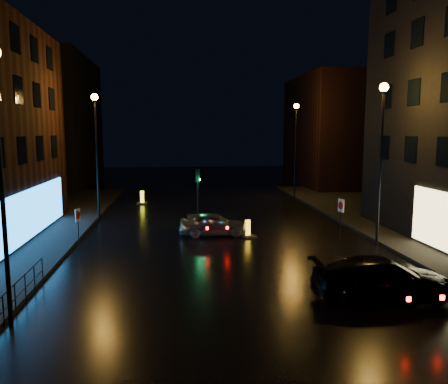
% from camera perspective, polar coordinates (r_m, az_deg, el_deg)
% --- Properties ---
extents(ground, '(120.00, 120.00, 0.00)m').
position_cam_1_polar(ground, '(16.70, 3.43, -12.90)').
color(ground, black).
rests_on(ground, ground).
extents(building_far_left, '(8.00, 16.00, 14.00)m').
position_cam_1_polar(building_far_left, '(52.12, -21.44, 8.48)').
color(building_far_left, black).
rests_on(building_far_left, ground).
extents(building_far_right, '(8.00, 14.00, 12.00)m').
position_cam_1_polar(building_far_right, '(50.59, 14.20, 7.68)').
color(building_far_right, black).
rests_on(building_far_right, ground).
extents(street_lamp_lfar, '(0.44, 0.44, 8.37)m').
position_cam_1_polar(street_lamp_lfar, '(29.83, -16.37, 6.84)').
color(street_lamp_lfar, black).
rests_on(street_lamp_lfar, ground).
extents(street_lamp_rnear, '(0.44, 0.44, 8.37)m').
position_cam_1_polar(street_lamp_rnear, '(23.84, 19.88, 6.52)').
color(street_lamp_rnear, black).
rests_on(street_lamp_rnear, ground).
extents(street_lamp_rfar, '(0.44, 0.44, 8.37)m').
position_cam_1_polar(street_lamp_rfar, '(38.84, 9.35, 7.20)').
color(street_lamp_rfar, black).
rests_on(street_lamp_rfar, ground).
extents(traffic_signal, '(1.40, 2.40, 3.45)m').
position_cam_1_polar(traffic_signal, '(29.92, -3.42, -2.61)').
color(traffic_signal, black).
rests_on(traffic_signal, ground).
extents(guard_railing, '(0.05, 6.04, 1.00)m').
position_cam_1_polar(guard_railing, '(16.17, -25.67, -11.60)').
color(guard_railing, black).
rests_on(guard_railing, ground).
extents(silver_hatchback, '(3.96, 1.73, 1.33)m').
position_cam_1_polar(silver_hatchback, '(25.20, -1.40, -4.20)').
color(silver_hatchback, '#B4B6BD').
rests_on(silver_hatchback, ground).
extents(dark_sedan, '(5.05, 2.06, 1.46)m').
position_cam_1_polar(dark_sedan, '(16.84, 19.99, -10.56)').
color(dark_sedan, black).
rests_on(dark_sedan, ground).
extents(bollard_near, '(0.99, 1.25, 0.96)m').
position_cam_1_polar(bollard_near, '(25.00, 3.11, -5.37)').
color(bollard_near, black).
rests_on(bollard_near, ground).
extents(bollard_far, '(0.88, 1.28, 1.09)m').
position_cam_1_polar(bollard_far, '(36.94, -10.62, -1.15)').
color(bollard_far, black).
rests_on(bollard_far, ground).
extents(road_sign_left, '(0.17, 0.49, 2.03)m').
position_cam_1_polar(road_sign_left, '(23.61, -18.55, -3.30)').
color(road_sign_left, black).
rests_on(road_sign_left, ground).
extents(road_sign_right, '(0.17, 0.53, 2.20)m').
position_cam_1_polar(road_sign_right, '(25.32, 15.02, -2.14)').
color(road_sign_right, black).
rests_on(road_sign_right, ground).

